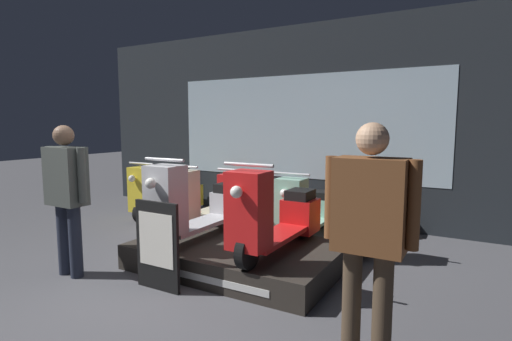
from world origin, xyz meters
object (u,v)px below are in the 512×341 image
scooter_backrow_0 (165,194)px  scooter_backrow_1 (206,199)px  price_sign_board (157,246)px  scooter_backrow_4 (370,218)px  person_left_browsing (67,189)px  scooter_backrow_2 (253,205)px  person_right_browsing (369,223)px  scooter_display_right (275,216)px  scooter_backrow_3 (307,211)px  scooter_display_left (198,206)px

scooter_backrow_0 → scooter_backrow_1: size_ratio=1.00×
price_sign_board → scooter_backrow_4: bearing=58.6°
person_left_browsing → scooter_backrow_4: bearing=45.5°
scooter_backrow_2 → scooter_backrow_4: same height
person_right_browsing → price_sign_board: 2.14m
scooter_display_right → scooter_backrow_3: bearing=100.3°
scooter_backrow_1 → person_right_browsing: bearing=-38.3°
scooter_backrow_0 → scooter_backrow_2: size_ratio=1.00×
scooter_backrow_1 → scooter_display_left: bearing=-56.2°
scooter_display_left → scooter_display_right: bearing=0.0°
scooter_backrow_0 → person_right_browsing: 4.90m
scooter_display_right → scooter_backrow_1: bearing=142.9°
scooter_backrow_2 → person_right_browsing: bearing=-47.2°
scooter_display_left → scooter_backrow_0: size_ratio=1.00×
scooter_backrow_3 → person_right_browsing: (1.49, -2.57, 0.58)m
scooter_backrow_1 → scooter_backrow_2: (0.88, 0.00, 0.00)m
scooter_display_right → scooter_backrow_0: scooter_display_right is taller
scooter_display_right → scooter_backrow_4: scooter_display_right is taller
scooter_backrow_0 → scooter_backrow_1: (0.88, 0.00, 0.00)m
scooter_display_right → person_right_browsing: size_ratio=1.02×
scooter_backrow_4 → person_right_browsing: person_right_browsing is taller
scooter_backrow_0 → person_right_browsing: bearing=-31.8°
scooter_backrow_0 → person_left_browsing: 2.81m
price_sign_board → scooter_backrow_2: bearing=97.4°
scooter_backrow_0 → person_left_browsing: size_ratio=1.03×
scooter_backrow_2 → price_sign_board: 2.40m
scooter_backrow_0 → price_sign_board: bearing=-48.9°
scooter_backrow_1 → scooter_backrow_0: bearing=180.0°
scooter_display_right → person_left_browsing: bearing=-151.9°
scooter_display_left → scooter_backrow_2: size_ratio=1.00×
scooter_backrow_1 → scooter_backrow_4: same height
scooter_backrow_1 → person_left_browsing: 2.63m
person_left_browsing → person_right_browsing: 3.13m
scooter_backrow_1 → scooter_backrow_2: bearing=0.0°
scooter_display_left → scooter_backrow_4: 2.24m
person_left_browsing → price_sign_board: size_ratio=1.83×
scooter_backrow_1 → person_right_browsing: 4.18m
person_left_browsing → person_right_browsing: person_right_browsing is taller
scooter_backrow_0 → scooter_backrow_4: size_ratio=1.00×
person_right_browsing → price_sign_board: size_ratio=1.86×
scooter_display_right → scooter_backrow_1: scooter_display_right is taller
scooter_display_right → scooter_backrow_2: (-1.16, 1.54, -0.27)m
scooter_backrow_1 → scooter_backrow_3: 1.76m
scooter_backrow_4 → scooter_display_right: bearing=-111.3°
person_right_browsing → scooter_backrow_4: bearing=103.4°
scooter_display_right → scooter_backrow_4: 1.68m
scooter_backrow_1 → scooter_backrow_4: bearing=0.0°
scooter_display_right → price_sign_board: 1.21m
scooter_backrow_3 → price_sign_board: 2.45m
scooter_display_left → person_right_browsing: bearing=-24.8°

